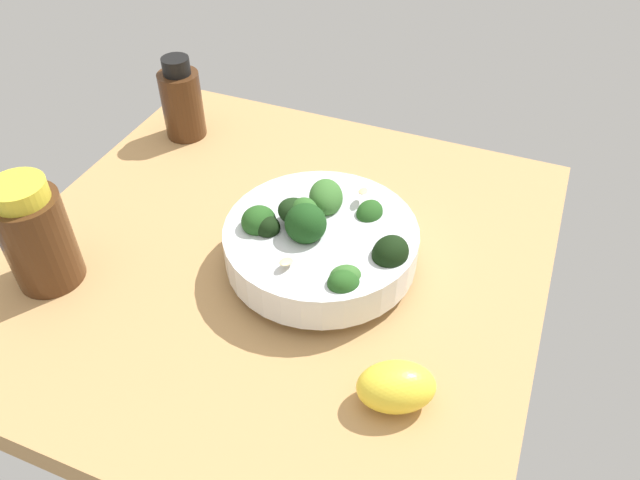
{
  "coord_description": "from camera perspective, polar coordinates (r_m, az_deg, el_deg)",
  "views": [
    {
      "loc": [
        -44.51,
        -23.49,
        47.33
      ],
      "look_at": [
        -0.28,
        -5.65,
        4.0
      ],
      "focal_mm": 34.69,
      "sensor_mm": 36.0,
      "label": 1
    }
  ],
  "objects": [
    {
      "name": "ground_plane",
      "position": [
        0.7,
        -4.19,
        -2.14
      ],
      "size": [
        58.35,
        58.35,
        3.4
      ],
      "primitive_type": "cube",
      "color": "tan"
    },
    {
      "name": "bottle_short",
      "position": [
        0.88,
        -12.63,
        12.38
      ],
      "size": [
        5.48,
        5.48,
        11.36
      ],
      "color": "#472814",
      "rests_on": "ground_plane"
    },
    {
      "name": "bottle_tall",
      "position": [
        0.68,
        -24.7,
        0.38
      ],
      "size": [
        6.87,
        6.87,
        12.39
      ],
      "color": "#472814",
      "rests_on": "ground_plane"
    },
    {
      "name": "bowl_of_broccoli",
      "position": [
        0.65,
        -0.02,
        -0.22
      ],
      "size": [
        20.36,
        20.41,
        9.91
      ],
      "color": "white",
      "rests_on": "ground_plane"
    },
    {
      "name": "lemon_wedge",
      "position": [
        0.55,
        7.04,
        -13.29
      ],
      "size": [
        7.19,
        8.28,
        4.4
      ],
      "primitive_type": "ellipsoid",
      "rotation": [
        0.0,
        0.0,
        2.01
      ],
      "color": "yellow",
      "rests_on": "ground_plane"
    }
  ]
}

